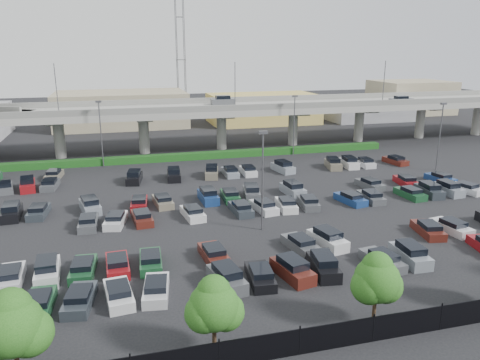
% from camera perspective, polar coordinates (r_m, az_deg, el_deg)
% --- Properties ---
extents(ground, '(280.00, 280.00, 0.00)m').
position_cam_1_polar(ground, '(55.68, 0.16, -3.11)').
color(ground, black).
extents(overpass, '(150.00, 13.00, 15.80)m').
position_cam_1_polar(overpass, '(84.63, -5.77, 8.23)').
color(overpass, gray).
rests_on(overpass, ground).
extents(hedge, '(66.00, 1.60, 1.10)m').
position_cam_1_polar(hedge, '(79.02, -4.64, 2.98)').
color(hedge, '#134214').
rests_on(hedge, ground).
extents(fence, '(70.00, 0.10, 2.00)m').
position_cam_1_polar(fence, '(31.74, 14.21, -17.50)').
color(fence, black).
rests_on(fence, ground).
extents(tree_row, '(65.07, 3.66, 5.94)m').
position_cam_1_polar(tree_row, '(31.85, 14.44, -11.93)').
color(tree_row, '#332316').
rests_on(tree_row, ground).
extents(parked_cars, '(63.15, 41.64, 1.67)m').
position_cam_1_polar(parked_cars, '(51.44, -0.91, -4.00)').
color(parked_cars, '#1B4C29').
rests_on(parked_cars, ground).
extents(light_poles, '(66.90, 48.38, 10.30)m').
position_cam_1_polar(light_poles, '(54.97, -4.55, 3.35)').
color(light_poles, '#4B4B50').
rests_on(light_poles, ground).
extents(distant_buildings, '(138.00, 24.00, 9.00)m').
position_cam_1_polar(distant_buildings, '(116.51, -2.03, 8.78)').
color(distant_buildings, gray).
rests_on(distant_buildings, ground).
extents(comm_tower, '(2.40, 2.40, 30.00)m').
position_cam_1_polar(comm_tower, '(126.08, -7.23, 14.62)').
color(comm_tower, '#4B4B50').
rests_on(comm_tower, ground).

